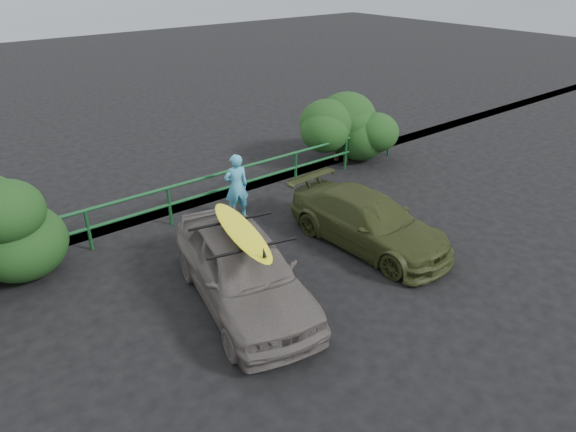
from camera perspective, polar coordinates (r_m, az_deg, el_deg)
name	(u,v)px	position (r m, az deg, el deg)	size (l,w,h in m)	color
ground	(338,305)	(10.11, 5.53, -9.77)	(80.00, 80.00, 0.00)	black
guardrail	(205,195)	(13.36, -9.20, 2.30)	(14.00, 0.08, 1.04)	#164F26
shrub_right	(335,135)	(16.34, 5.27, 8.93)	(3.20, 2.40, 1.97)	#1D4418
sedan	(243,270)	(9.76, -5.01, -5.94)	(1.75, 4.34, 1.48)	#5D5653
olive_vehicle	(368,221)	(11.87, 8.93, -0.58)	(1.68, 4.12, 1.20)	#323B1A
man	(236,186)	(12.94, -5.76, 3.28)	(0.62, 0.41, 1.70)	#46ACD2
roof_rack	(241,234)	(9.37, -5.20, -2.01)	(1.67, 1.17, 0.06)	black
surfboard	(241,231)	(9.34, -5.22, -1.65)	(0.53, 2.54, 0.08)	#FEFF1A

